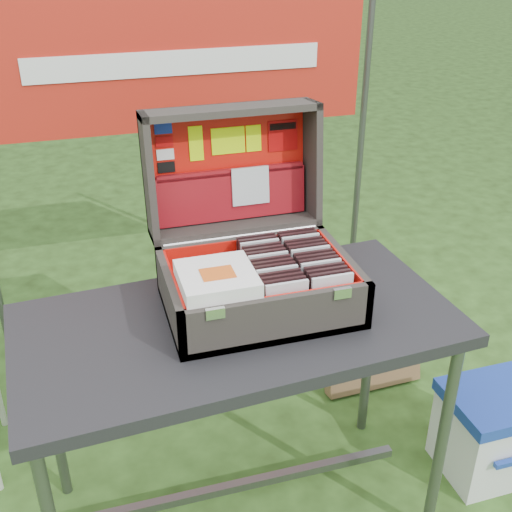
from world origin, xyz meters
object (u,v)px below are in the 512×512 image
object	(u,v)px
table	(239,423)
suitcase	(253,220)
cooler	(496,430)
cardboard_box	(372,338)

from	to	relation	value
table	suitcase	xyz separation A→B (m)	(0.08, 0.10, 0.66)
suitcase	cooler	bearing A→B (deg)	-10.72
table	suitcase	bearing A→B (deg)	48.88
suitcase	cardboard_box	distance (m)	1.13
suitcase	table	bearing A→B (deg)	-127.31
suitcase	cardboard_box	xyz separation A→B (m)	(0.65, 0.42, -0.83)
cooler	cardboard_box	size ratio (longest dim) A/B	0.86
cardboard_box	suitcase	bearing A→B (deg)	-149.38
table	cardboard_box	distance (m)	0.91
table	suitcase	size ratio (longest dim) A/B	2.31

